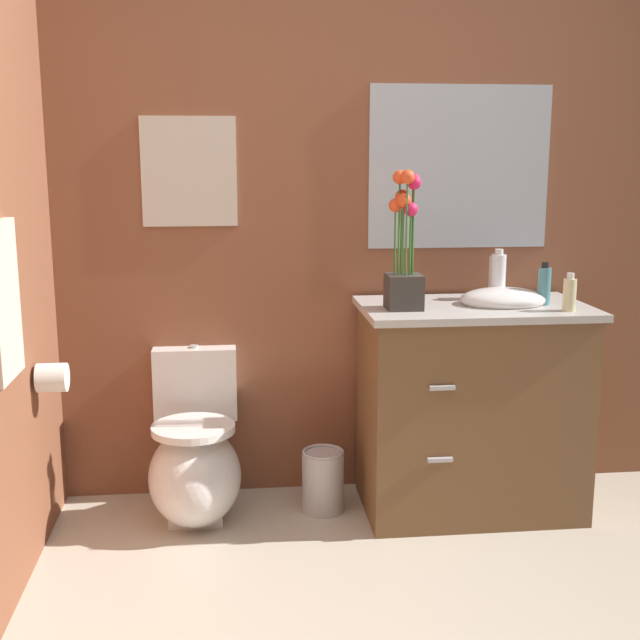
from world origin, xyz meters
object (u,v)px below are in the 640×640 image
Objects in this scene: hanging_towel at (4,301)px; toilet_paper_roll at (52,378)px; lotion_bottle at (544,285)px; wall_poster at (189,172)px; flower_vase at (404,257)px; soap_bottle at (570,294)px; trash_bin at (323,480)px; vanity_cabinet at (471,406)px; wall_mirror at (459,167)px; toilet at (195,462)px; hand_wash_bottle at (498,276)px.

hanging_towel is 4.73× the size of toilet_paper_roll.
wall_poster reaches higher than lotion_bottle.
flower_vase is 0.67m from soap_bottle.
soap_bottle is 0.15m from lotion_bottle.
flower_vase is 2.04× the size of trash_bin.
trash_bin is at bearing 177.08° from vanity_cabinet.
wall_poster reaches higher than trash_bin.
soap_bottle is 0.19× the size of wall_mirror.
wall_mirror is (-0.33, 0.46, 0.49)m from soap_bottle.
soap_bottle reaches higher than trash_bin.
vanity_cabinet is 1.55m from wall_poster.
vanity_cabinet is 1.91m from hanging_towel.
toilet is 1.19m from vanity_cabinet.
vanity_cabinet is at bearing 17.02° from hanging_towel.
hanging_towel is (-0.57, -0.56, 0.80)m from toilet.
hand_wash_bottle is at bearing 19.23° from hanging_towel.
lotion_bottle is 0.64m from wall_mirror.
wall_poster reaches higher than hand_wash_bottle.
hand_wash_bottle is 1.98m from hanging_towel.
lotion_bottle is 1.24m from trash_bin.
soap_bottle is at bearing -54.37° from wall_mirror.
trash_bin is (-0.96, 0.20, -0.83)m from soap_bottle.
wall_poster is (-1.30, 0.17, 0.44)m from hand_wash_bottle.
hanging_towel is (-1.42, -0.48, -0.06)m from flower_vase.
wall_mirror is (0.31, 0.35, 0.35)m from flower_vase.
trash_bin is at bearing 10.88° from toilet_paper_roll.
hand_wash_bottle reaches higher than lotion_bottle.
soap_bottle is at bearing -56.00° from hand_wash_bottle.
wall_poster is (-0.54, 0.26, 1.30)m from trash_bin.
wall_mirror is 7.27× the size of toilet_paper_roll.
toilet is at bearing -167.08° from wall_mirror.
wall_poster is 1.08m from hanging_towel.
hand_wash_bottle is (-0.15, 0.15, 0.02)m from lotion_bottle.
wall_poster is 1.02m from toilet_paper_roll.
wall_mirror reaches higher than flower_vase.
wall_mirror is at bearing 22.64° from trash_bin.
wall_mirror reaches higher than trash_bin.
flower_vase reaches higher than toilet.
vanity_cabinet reaches higher than lotion_bottle.
soap_bottle is 1.28m from trash_bin.
flower_vase reaches higher than trash_bin.
lotion_bottle reaches higher than trash_bin.
soap_bottle reaches higher than toilet_paper_roll.
wall_mirror is (-0.00, 0.29, 0.99)m from vanity_cabinet.
vanity_cabinet is 1.03m from wall_mirror.
flower_vase is 3.11× the size of lotion_bottle.
hanging_towel is at bearing -152.99° from trash_bin.
vanity_cabinet is at bearing -89.49° from wall_mirror.
wall_poster is at bearing 172.43° from hand_wash_bottle.
wall_mirror is at bearing 125.63° from soap_bottle.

